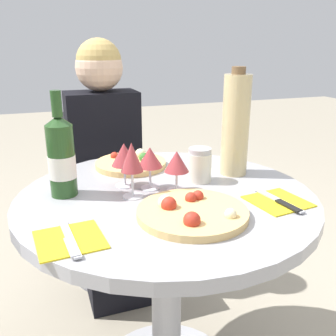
{
  "coord_description": "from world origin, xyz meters",
  "views": [
    {
      "loc": [
        -0.35,
        -0.99,
        1.16
      ],
      "look_at": [
        -0.02,
        -0.06,
        0.83
      ],
      "focal_mm": 40.0,
      "sensor_mm": 36.0,
      "label": 1
    }
  ],
  "objects_px": {
    "seated_diner": "(108,178)",
    "pizza_large": "(191,212)",
    "chair_behind_diner": "(104,198)",
    "dining_table": "(166,245)",
    "tall_carafe": "(236,125)",
    "wine_bottle": "(61,157)"
  },
  "relations": [
    {
      "from": "seated_diner",
      "to": "pizza_large",
      "type": "height_order",
      "value": "seated_diner"
    },
    {
      "from": "chair_behind_diner",
      "to": "wine_bottle",
      "type": "xyz_separation_m",
      "value": [
        -0.23,
        -0.69,
        0.44
      ]
    },
    {
      "from": "seated_diner",
      "to": "pizza_large",
      "type": "bearing_deg",
      "value": 94.73
    },
    {
      "from": "chair_behind_diner",
      "to": "pizza_large",
      "type": "distance_m",
      "value": 1.01
    },
    {
      "from": "dining_table",
      "to": "tall_carafe",
      "type": "bearing_deg",
      "value": 18.37
    },
    {
      "from": "dining_table",
      "to": "seated_diner",
      "type": "height_order",
      "value": "seated_diner"
    },
    {
      "from": "dining_table",
      "to": "seated_diner",
      "type": "distance_m",
      "value": 0.65
    },
    {
      "from": "pizza_large",
      "to": "wine_bottle",
      "type": "distance_m",
      "value": 0.41
    },
    {
      "from": "seated_diner",
      "to": "tall_carafe",
      "type": "distance_m",
      "value": 0.74
    },
    {
      "from": "pizza_large",
      "to": "wine_bottle",
      "type": "height_order",
      "value": "wine_bottle"
    },
    {
      "from": "seated_diner",
      "to": "wine_bottle",
      "type": "height_order",
      "value": "seated_diner"
    },
    {
      "from": "pizza_large",
      "to": "wine_bottle",
      "type": "relative_size",
      "value": 0.95
    },
    {
      "from": "wine_bottle",
      "to": "seated_diner",
      "type": "bearing_deg",
      "value": 67.68
    },
    {
      "from": "pizza_large",
      "to": "tall_carafe",
      "type": "height_order",
      "value": "tall_carafe"
    },
    {
      "from": "dining_table",
      "to": "pizza_large",
      "type": "height_order",
      "value": "pizza_large"
    },
    {
      "from": "dining_table",
      "to": "wine_bottle",
      "type": "xyz_separation_m",
      "value": [
        -0.29,
        0.09,
        0.3
      ]
    },
    {
      "from": "seated_diner",
      "to": "tall_carafe",
      "type": "relative_size",
      "value": 3.29
    },
    {
      "from": "dining_table",
      "to": "tall_carafe",
      "type": "distance_m",
      "value": 0.46
    },
    {
      "from": "seated_diner",
      "to": "wine_bottle",
      "type": "distance_m",
      "value": 0.67
    },
    {
      "from": "tall_carafe",
      "to": "pizza_large",
      "type": "bearing_deg",
      "value": -135.65
    },
    {
      "from": "wine_bottle",
      "to": "tall_carafe",
      "type": "bearing_deg",
      "value": 0.29
    },
    {
      "from": "chair_behind_diner",
      "to": "seated_diner",
      "type": "bearing_deg",
      "value": 90.0
    }
  ]
}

